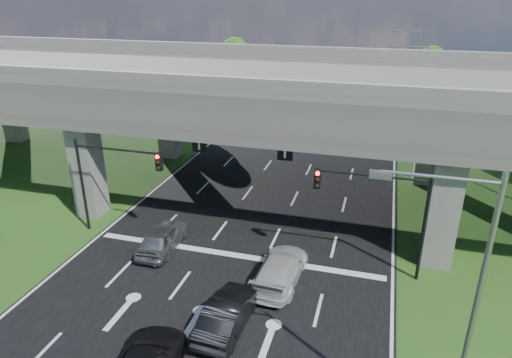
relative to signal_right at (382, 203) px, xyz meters
The scene contains 18 objects.
ground 9.71m from the signal_right, 153.26° to the right, with size 160.00×160.00×0.00m, color #254315.
road 10.74m from the signal_right, 142.25° to the left, with size 18.00×120.00×0.03m, color black.
overpass 11.84m from the signal_right, 134.16° to the left, with size 80.00×15.00×10.00m.
warehouse 45.97m from the signal_right, 137.44° to the left, with size 20.00×10.00×4.00m, color #9E9E99.
signal_right is the anchor object (origin of this frame).
signal_left 15.65m from the signal_right, behind, with size 5.76×0.54×6.00m.
streetlight_near 10.33m from the signal_right, 77.12° to the right, with size 3.38×0.25×10.00m.
streetlight_far 20.25m from the signal_right, 83.53° to the left, with size 3.38×0.25×10.00m.
streetlight_beyond 36.17m from the signal_right, 86.39° to the left, with size 3.38×0.25×10.00m.
tree_left_near 31.01m from the signal_right, 134.63° to the left, with size 4.50×4.50×7.80m.
tree_left_mid 38.96m from the signal_right, 129.50° to the left, with size 3.91×3.90×6.76m.
tree_left_far 43.37m from the signal_right, 118.63° to the left, with size 4.80×4.80×8.32m.
tree_right_near 24.62m from the signal_right, 77.76° to the left, with size 4.20×4.20×7.28m.
tree_right_mid 33.10m from the signal_right, 75.62° to the left, with size 3.91×3.90×6.76m.
tree_right_far 40.29m from the signal_right, 83.99° to the left, with size 4.50×4.50×7.80m.
car_silver 12.56m from the signal_right, behind, with size 1.81×4.49×1.53m, color #999CA0.
car_dark 9.44m from the signal_right, 134.53° to the right, with size 1.62×4.64×1.53m, color black.
car_white 6.22m from the signal_right, 155.26° to the right, with size 2.11×5.19×1.51m, color #B3B3B3.
Camera 1 is at (7.39, -17.84, 14.23)m, focal length 32.00 mm.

